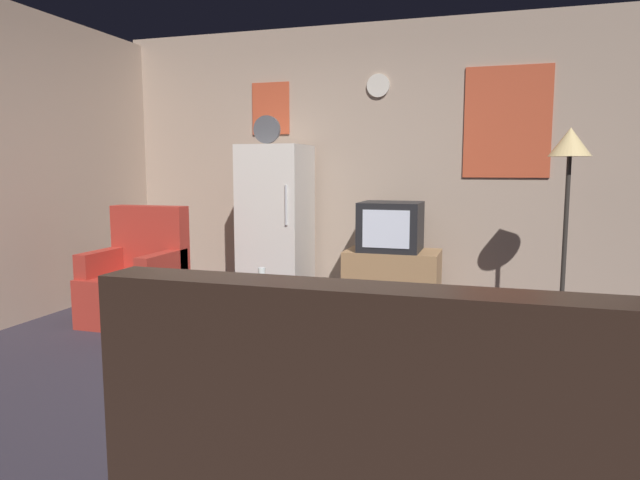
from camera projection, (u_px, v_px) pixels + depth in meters
name	position (u px, v px, depth m)	size (l,w,h in m)	color
ground_plane	(279.00, 380.00, 3.46)	(12.00, 12.00, 0.00)	#2D2833
wall_with_art	(368.00, 162.00, 5.61)	(5.20, 0.12, 2.66)	tan
fridge	(276.00, 223.00, 5.48)	(0.60, 0.62, 1.77)	silver
tv_stand	(392.00, 280.00, 5.18)	(0.84, 0.53, 0.54)	#9E754C
crt_tv	(391.00, 226.00, 5.13)	(0.54, 0.51, 0.44)	black
standing_lamp	(569.00, 158.00, 4.34)	(0.32, 0.32, 1.59)	#332D28
coffee_table	(252.00, 319.00, 4.03)	(0.72, 0.72, 0.44)	#9E754C
wine_glass	(262.00, 278.00, 3.99)	(0.05, 0.05, 0.15)	silver
mug_ceramic_white	(221.00, 285.00, 3.92)	(0.08, 0.08, 0.09)	silver
mug_ceramic_tan	(257.00, 281.00, 4.03)	(0.08, 0.08, 0.09)	tan
armchair	(138.00, 281.00, 4.76)	(0.68, 0.68, 0.96)	#A52D23
couch	(363.00, 437.00, 2.06)	(1.70, 0.80, 0.92)	black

